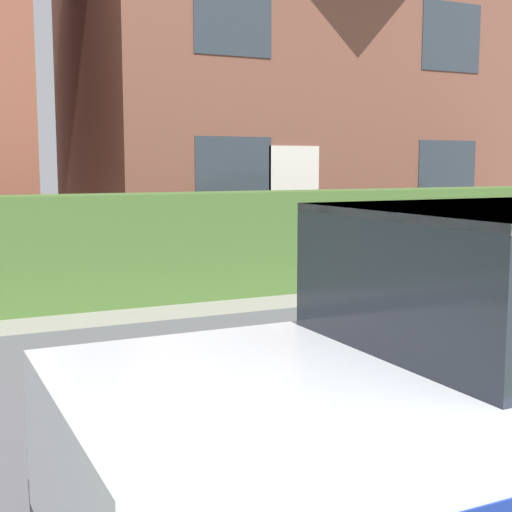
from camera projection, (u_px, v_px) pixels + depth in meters
name	position (u px, v px, depth m)	size (l,w,h in m)	color
road_strip	(268.00, 417.00, 5.03)	(28.00, 6.59, 0.01)	#5B5B60
garden_hedge	(137.00, 249.00, 9.13)	(15.95, 0.67, 1.41)	#4C7233
house_right	(276.00, 52.00, 15.29)	(8.77, 6.07, 8.20)	brown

